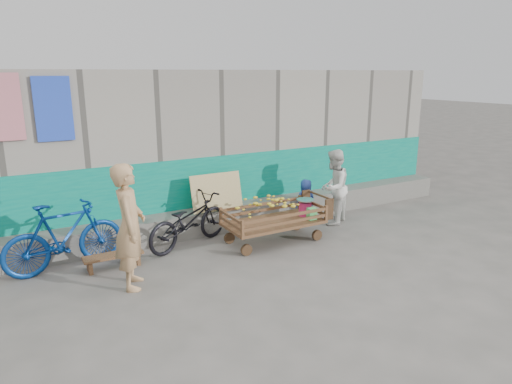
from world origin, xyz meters
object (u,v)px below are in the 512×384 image
banana_cart (272,213)px  woman (334,187)px  child (306,200)px  vendor_man (130,227)px  bench (113,258)px  bicycle_dark (188,221)px  bicycle_blue (64,236)px

banana_cart → woman: bearing=10.7°
child → banana_cart: bearing=36.6°
vendor_man → child: size_ratio=2.07×
bench → woman: woman is taller
woman → vendor_man: bearing=-22.0°
vendor_man → bicycle_dark: (1.26, 1.07, -0.44)m
child → bicycle_dark: bicycle_dark is taller
vendor_man → banana_cart: bearing=-60.7°
vendor_man → child: bearing=-53.8°
bicycle_dark → bicycle_blue: size_ratio=0.96×
vendor_man → bench: bearing=26.2°
bench → bicycle_blue: bicycle_blue is taller
vendor_man → child: vendor_man is taller
child → bicycle_dark: size_ratio=0.50×
banana_cart → child: 1.46m
child → bicycle_blue: 4.63m
banana_cart → bench: 2.77m
banana_cart → bicycle_blue: 3.41m
banana_cart → bicycle_dark: size_ratio=1.10×
banana_cart → child: size_ratio=2.22×
banana_cart → bicycle_dark: bicycle_dark is taller
child → bicycle_dark: 2.62m
banana_cart → bicycle_blue: size_ratio=1.06×
bench → child: size_ratio=1.05×
child → woman: bearing=135.0°
bench → bicycle_dark: size_ratio=0.52×
banana_cart → bicycle_dark: (-1.36, 0.57, -0.10)m
bench → vendor_man: 1.06m
bench → child: 4.02m
vendor_man → woman: vendor_man is taller
banana_cart → child: bearing=30.5°
vendor_man → bicycle_blue: (-0.75, 1.06, -0.35)m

